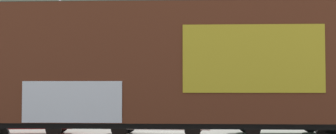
# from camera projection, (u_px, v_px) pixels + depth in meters

# --- Properties ---
(freight_car) EXTENTS (16.88, 3.66, 4.59)m
(freight_car) POSITION_uv_depth(u_px,v_px,m) (158.00, 67.00, 13.03)
(freight_car) COLOR #5B2B19
(freight_car) RESTS_ON ground_plane
(flagpole) EXTENTS (1.35, 0.37, 8.08)m
(flagpole) POSITION_uv_depth(u_px,v_px,m) (63.00, 36.00, 25.56)
(flagpole) COLOR silver
(flagpole) RESTS_ON ground_plane
(hillside) EXTENTS (135.01, 34.73, 17.59)m
(hillside) POSITION_uv_depth(u_px,v_px,m) (170.00, 59.00, 69.68)
(hillside) COLOR slate
(hillside) RESTS_ON ground_plane
(parked_car_red) EXTENTS (4.79, 2.11, 1.59)m
(parked_car_red) POSITION_uv_depth(u_px,v_px,m) (19.00, 116.00, 18.99)
(parked_car_red) COLOR #B21E1E
(parked_car_red) RESTS_ON ground_plane
(parked_car_white) EXTENTS (4.65, 2.42, 1.68)m
(parked_car_white) POSITION_uv_depth(u_px,v_px,m) (157.00, 115.00, 18.81)
(parked_car_white) COLOR silver
(parked_car_white) RESTS_ON ground_plane
(parked_car_green) EXTENTS (4.30, 1.94, 1.62)m
(parked_car_green) POSITION_uv_depth(u_px,v_px,m) (280.00, 116.00, 19.14)
(parked_car_green) COLOR #1E5933
(parked_car_green) RESTS_ON ground_plane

